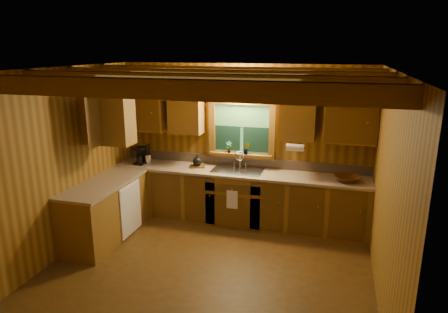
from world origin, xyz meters
name	(u,v)px	position (x,y,z in m)	size (l,w,h in m)	color
room	(206,177)	(0.00, 0.00, 1.30)	(4.20, 4.20, 4.20)	#543814
ceiling_beams	(205,79)	(0.00, 0.00, 2.49)	(4.20, 2.54, 0.18)	brown
base_cabinets	(203,201)	(-0.49, 1.28, 0.43)	(4.20, 2.22, 0.86)	brown
countertop	(204,175)	(-0.48, 1.29, 0.88)	(4.20, 2.24, 0.04)	tan
backsplash	(242,161)	(0.00, 1.89, 0.98)	(4.20, 0.02, 0.16)	#9B8568
dishwasher_panel	(131,209)	(-1.47, 0.68, 0.43)	(0.02, 0.60, 0.80)	white
upper_cabinets	(200,114)	(-0.56, 1.42, 1.84)	(4.19, 1.77, 0.78)	brown
window	(242,130)	(0.00, 1.87, 1.53)	(1.12, 0.08, 1.00)	brown
window_sill	(241,154)	(0.00, 1.82, 1.12)	(1.06, 0.14, 0.04)	brown
wall_sconce	(240,92)	(0.00, 1.75, 2.16)	(0.45, 0.21, 0.17)	black
paper_towel_roll	(295,148)	(0.92, 1.53, 1.37)	(0.11, 0.11, 0.27)	white
dish_towel	(232,200)	(0.00, 1.26, 0.52)	(0.18, 0.01, 0.30)	white
sink	(237,173)	(0.00, 1.60, 0.86)	(0.82, 0.48, 0.43)	silver
coffee_maker	(141,155)	(-1.71, 1.55, 1.05)	(0.17, 0.22, 0.30)	black
utensil_crock	(148,158)	(-1.60, 1.59, 0.99)	(0.13, 0.13, 0.35)	silver
cutting_board	(197,166)	(-0.70, 1.62, 0.91)	(0.25, 0.18, 0.02)	#593A13
teakettle	(197,161)	(-0.70, 1.62, 1.00)	(0.15, 0.15, 0.19)	black
wicker_basket	(347,179)	(1.71, 1.52, 0.95)	(0.37, 0.37, 0.09)	#48230C
potted_plant_left	(229,147)	(-0.20, 1.79, 1.24)	(0.10, 0.07, 0.20)	#593A13
potted_plant_right	(246,149)	(0.10, 1.78, 1.24)	(0.11, 0.09, 0.19)	#593A13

